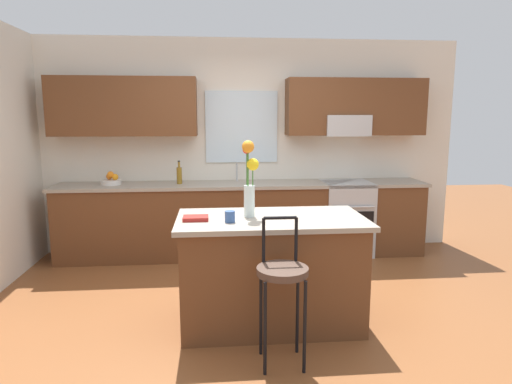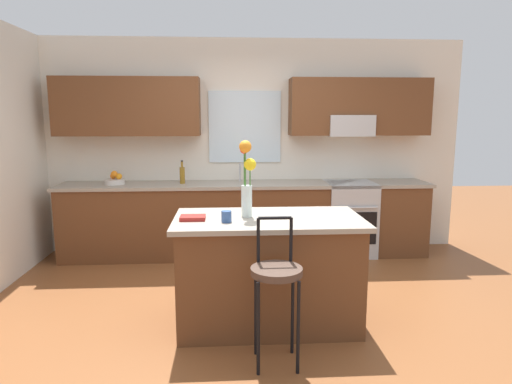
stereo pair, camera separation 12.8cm
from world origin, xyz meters
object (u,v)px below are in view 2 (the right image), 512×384
bar_stool_near (276,278)px  mug_ceramic (226,216)px  bottle_olive_oil (182,175)px  cookbook (193,218)px  oven_range (349,218)px  fruit_bowl_oranges (115,180)px  flower_vase (247,177)px  kitchen_island (268,271)px

bar_stool_near → mug_ceramic: bearing=125.2°
bottle_olive_oil → cookbook: bearing=-82.1°
mug_ceramic → oven_range: bearing=52.9°
cookbook → fruit_bowl_oranges: (-1.09, 1.97, 0.03)m
flower_vase → oven_range: bearing=53.6°
mug_ceramic → bottle_olive_oil: (-0.54, 2.07, 0.07)m
cookbook → oven_range: bearing=47.0°
flower_vase → bar_stool_near: bearing=-75.4°
oven_range → mug_ceramic: bearing=-127.1°
kitchen_island → bar_stool_near: 0.65m
mug_ceramic → cookbook: mug_ceramic is taller
kitchen_island → cookbook: size_ratio=7.70×
bottle_olive_oil → mug_ceramic: bearing=-75.3°
bar_stool_near → cookbook: 0.90m
oven_range → bottle_olive_oil: (-2.09, 0.02, 0.57)m
kitchen_island → cookbook: cookbook is taller
flower_vase → cookbook: flower_vase is taller
oven_range → flower_vase: flower_vase is taller
flower_vase → fruit_bowl_oranges: size_ratio=2.61×
kitchen_island → cookbook: 0.77m
kitchen_island → bar_stool_near: bearing=-90.0°
oven_range → bar_stool_near: 2.80m
kitchen_island → fruit_bowl_oranges: (-1.70, 1.93, 0.51)m
bar_stool_near → flower_vase: 0.92m
kitchen_island → fruit_bowl_oranges: fruit_bowl_oranges is taller
cookbook → bottle_olive_oil: (-0.27, 1.97, 0.10)m
bar_stool_near → fruit_bowl_oranges: size_ratio=4.34×
oven_range → bar_stool_near: bar_stool_near is taller
oven_range → bottle_olive_oil: 2.16m
mug_ceramic → cookbook: 0.29m
cookbook → bar_stool_near: bearing=-43.6°
bar_stool_near → cookbook: bar_stool_near is taller
kitchen_island → mug_ceramic: size_ratio=17.11×
oven_range → kitchen_island: same height
bar_stool_near → bottle_olive_oil: (-0.89, 2.55, 0.40)m
kitchen_island → fruit_bowl_oranges: bearing=131.4°
flower_vase → kitchen_island: bearing=-11.3°
mug_ceramic → cookbook: (-0.27, 0.10, -0.03)m
bottle_olive_oil → flower_vase: bearing=-69.3°
flower_vase → mug_ceramic: size_ratio=6.97×
kitchen_island → flower_vase: 0.81m
cookbook → mug_ceramic: bearing=-19.8°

